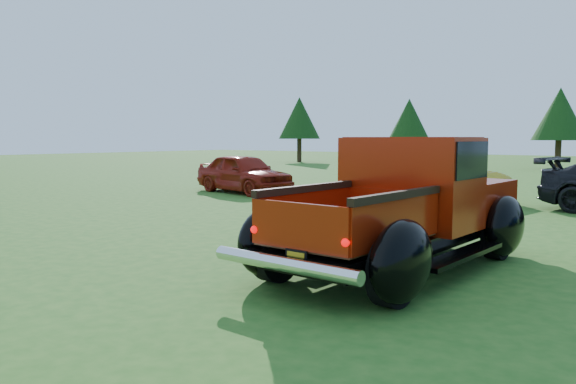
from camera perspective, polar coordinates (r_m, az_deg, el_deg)
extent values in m
plane|color=#265919|center=(8.30, 0.41, -8.06)|extent=(120.00, 120.00, 0.00)
cylinder|color=#332114|center=(45.28, 1.16, 4.25)|extent=(0.36, 0.36, 1.87)
cone|color=black|center=(45.30, 1.16, 7.54)|extent=(3.33, 3.33, 3.33)
cylinder|color=#332114|center=(39.26, 12.12, 3.77)|extent=(0.36, 0.36, 1.66)
cone|color=black|center=(39.26, 12.19, 7.13)|extent=(2.94, 2.94, 2.94)
cylinder|color=#332114|center=(38.26, 25.73, 3.41)|extent=(0.36, 0.36, 1.80)
cone|color=black|center=(38.28, 25.89, 7.15)|extent=(3.20, 3.20, 3.20)
cylinder|color=black|center=(7.64, -1.20, -6.01)|extent=(0.29, 0.85, 0.84)
cylinder|color=black|center=(6.63, 10.67, -7.89)|extent=(0.29, 0.85, 0.84)
cylinder|color=black|center=(10.39, 11.14, -3.04)|extent=(0.29, 0.85, 0.84)
cylinder|color=black|center=(9.67, 20.52, -3.92)|extent=(0.29, 0.85, 0.84)
cube|color=black|center=(8.54, 11.14, -4.53)|extent=(1.68, 5.01, 0.21)
cube|color=#991C08|center=(10.03, 15.98, -0.66)|extent=(1.86, 1.65, 0.65)
cube|color=silver|center=(10.77, 17.74, -0.35)|extent=(1.69, 0.13, 0.53)
cube|color=#991C08|center=(8.76, 12.40, 0.92)|extent=(1.93, 1.29, 1.37)
cube|color=black|center=(8.74, 12.45, 3.33)|extent=(1.96, 1.18, 0.53)
cube|color=#991C08|center=(8.74, 12.49, 5.20)|extent=(1.84, 1.18, 0.08)
cube|color=brown|center=(7.40, 6.22, -4.60)|extent=(1.51, 2.17, 0.05)
cube|color=#991C08|center=(7.77, 1.87, -2.04)|extent=(0.14, 2.11, 0.55)
cube|color=#991C08|center=(6.99, 11.12, -2.99)|extent=(0.14, 2.11, 0.55)
cube|color=#991C08|center=(8.24, 10.32, -1.68)|extent=(1.43, 0.11, 0.55)
cube|color=#991C08|center=(6.51, 1.08, -3.51)|extent=(1.43, 0.12, 0.55)
cube|color=black|center=(7.73, 1.87, 0.37)|extent=(0.18, 2.11, 0.09)
cube|color=black|center=(6.95, 11.17, -0.32)|extent=(0.18, 2.11, 0.09)
ellipsoid|color=black|center=(7.69, -1.80, -4.98)|extent=(0.53, 1.14, 0.93)
ellipsoid|color=black|center=(6.55, 11.50, -6.93)|extent=(0.53, 1.14, 0.93)
ellipsoid|color=black|center=(10.42, 10.65, -2.30)|extent=(0.53, 1.14, 0.93)
ellipsoid|color=black|center=(9.62, 21.14, -3.23)|extent=(0.53, 1.14, 0.93)
cube|color=black|center=(9.03, 5.37, -4.71)|extent=(0.43, 2.23, 0.06)
cube|color=black|center=(8.09, 17.21, -6.14)|extent=(0.43, 2.23, 0.06)
cylinder|color=silver|center=(6.39, -0.42, -7.35)|extent=(2.06, 0.25, 0.17)
cube|color=black|center=(6.54, 0.84, -6.56)|extent=(0.32, 0.03, 0.16)
cube|color=gold|center=(6.53, 0.78, -6.58)|extent=(0.25, 0.02, 0.11)
sphere|color=#CC0505|center=(6.94, -3.44, -3.83)|extent=(0.09, 0.09, 0.09)
sphere|color=#CC0505|center=(6.11, 5.85, -5.14)|extent=(0.09, 0.09, 0.09)
imported|color=maroon|center=(19.99, -4.52, 1.93)|extent=(4.35, 2.42, 1.40)
imported|color=gold|center=(18.02, 14.89, 1.41)|extent=(4.49, 2.04, 1.43)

